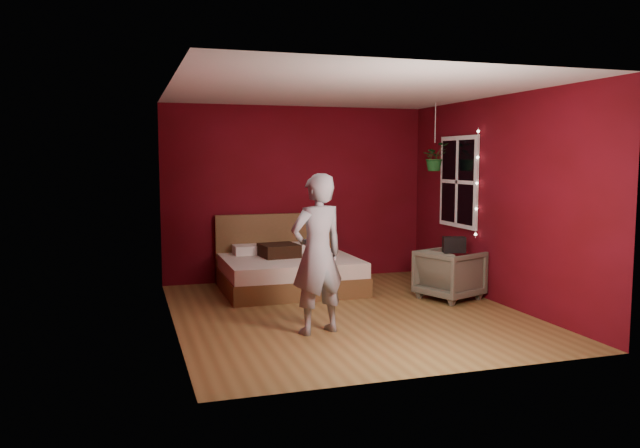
# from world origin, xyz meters

# --- Properties ---
(floor) EXTENTS (4.50, 4.50, 0.00)m
(floor) POSITION_xyz_m (0.00, 0.00, 0.00)
(floor) COLOR olive
(floor) RESTS_ON ground
(room_walls) EXTENTS (4.04, 4.54, 2.62)m
(room_walls) POSITION_xyz_m (0.00, 0.00, 1.68)
(room_walls) COLOR #5C0916
(room_walls) RESTS_ON ground
(window) EXTENTS (0.05, 0.97, 1.27)m
(window) POSITION_xyz_m (1.97, 0.90, 1.50)
(window) COLOR white
(window) RESTS_ON room_walls
(fairy_lights) EXTENTS (0.04, 0.04, 1.45)m
(fairy_lights) POSITION_xyz_m (1.94, 0.38, 1.50)
(fairy_lights) COLOR silver
(fairy_lights) RESTS_ON room_walls
(bed) EXTENTS (1.83, 1.56, 1.01)m
(bed) POSITION_xyz_m (-0.33, 1.51, 0.26)
(bed) COLOR brown
(bed) RESTS_ON ground
(person) EXTENTS (0.69, 0.54, 1.67)m
(person) POSITION_xyz_m (-0.58, -0.70, 0.84)
(person) COLOR gray
(person) RESTS_ON ground
(armchair) EXTENTS (0.92, 0.91, 0.65)m
(armchair) POSITION_xyz_m (1.53, 0.30, 0.33)
(armchair) COLOR #64604F
(armchair) RESTS_ON ground
(handbag) EXTENTS (0.30, 0.21, 0.20)m
(handbag) POSITION_xyz_m (1.45, 0.07, 0.75)
(handbag) COLOR black
(handbag) RESTS_ON armchair
(throw_pillow) EXTENTS (0.54, 0.54, 0.18)m
(throw_pillow) POSITION_xyz_m (-0.44, 1.58, 0.55)
(throw_pillow) COLOR black
(throw_pillow) RESTS_ON bed
(hanging_plant) EXTENTS (0.41, 0.38, 0.95)m
(hanging_plant) POSITION_xyz_m (1.70, 1.11, 1.84)
(hanging_plant) COLOR silver
(hanging_plant) RESTS_ON room_walls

